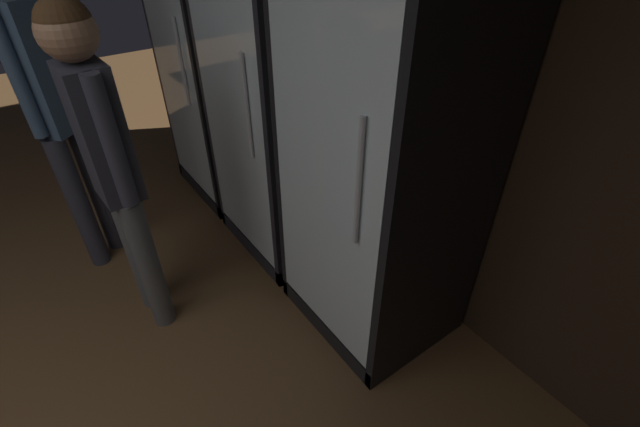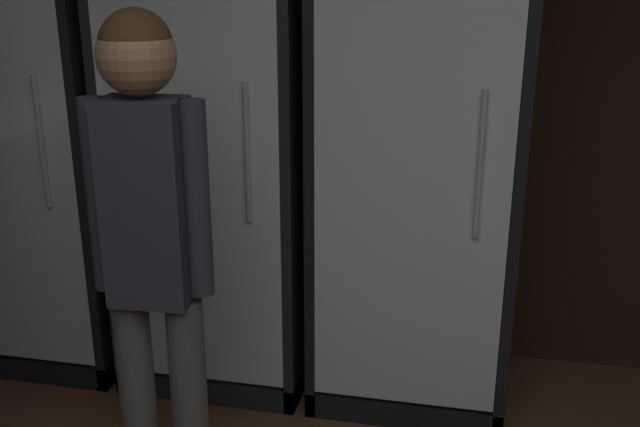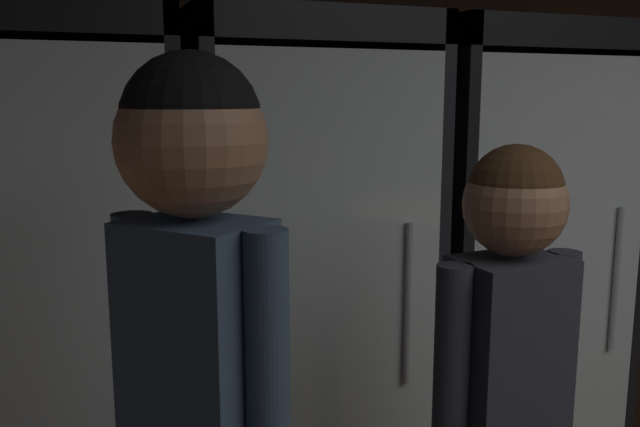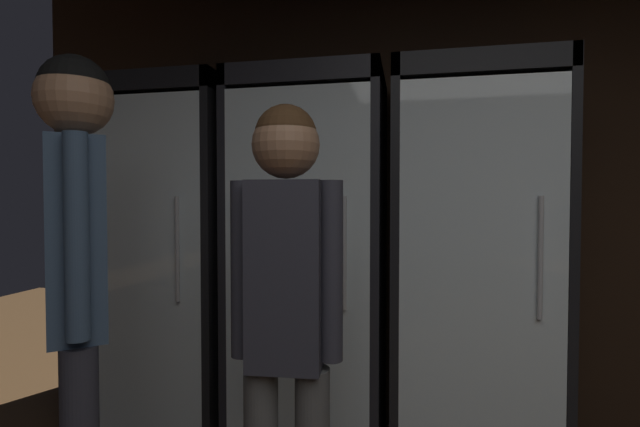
{
  "view_description": "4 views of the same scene",
  "coord_description": "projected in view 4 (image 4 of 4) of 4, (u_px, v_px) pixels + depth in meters",
  "views": [
    {
      "loc": [
        2.01,
        -2.01,
        1.37
      ],
      "look_at": [
        -0.91,
        2.58,
        1.38
      ],
      "focal_mm": 41.67,
      "sensor_mm": 36.0,
      "label": 1
    },
    {
      "loc": [
        0.17,
        1.52,
        1.42
      ],
      "look_at": [
        -0.33,
        2.65,
        1.1
      ],
      "focal_mm": 40.16,
      "sensor_mm": 36.0,
      "label": 2
    },
    {
      "loc": [
        0.85,
        -1.69,
        1.61
      ],
      "look_at": [
        0.07,
        2.57,
        1.05
      ],
      "focal_mm": 39.2,
      "sensor_mm": 36.0,
      "label": 3
    },
    {
      "loc": [
        0.74,
        1.43,
        1.41
      ],
      "look_at": [
        -0.15,
        2.36,
        0.8
      ],
      "focal_mm": 26.79,
      "sensor_mm": 36.0,
      "label": 4
    }
  ],
  "objects": [
    {
      "name": "wall_back",
      "position": [
        501.0,
        98.0,
        1.51
      ],
      "size": [
        6.0,
        0.06,
        2.8
      ],
      "primitive_type": "cube",
      "color": "black",
      "rests_on": "ground"
    },
    {
      "name": "cooler_right",
      "position": [
        470.0,
        253.0,
        1.4
      ],
      "size": [
        0.65,
        0.65,
        2.01
      ],
      "color": "black",
      "rests_on": "ground"
    },
    {
      "name": "shopper_near",
      "position": [
        594.0,
        560.0,
        0.42
      ],
      "size": [
        0.34,
        0.27,
        1.68
      ],
      "color": "#2D2D38",
      "rests_on": "ground"
    },
    {
      "name": "cooler_center",
      "position": [
        305.0,
        216.0,
        1.84
      ],
      "size": [
        0.65,
        0.65,
        2.01
      ],
      "color": "#2B2B30",
      "rests_on": "ground"
    },
    {
      "name": "cooler_left",
      "position": [
        203.0,
        193.0,
        2.28
      ],
      "size": [
        0.65,
        0.65,
        2.01
      ],
      "color": "black",
      "rests_on": "ground"
    },
    {
      "name": "cooler_far_left",
      "position": [
        134.0,
        177.0,
        2.71
      ],
      "size": [
        0.65,
        0.65,
        2.01
      ],
      "color": "black",
      "rests_on": "ground"
    }
  ]
}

